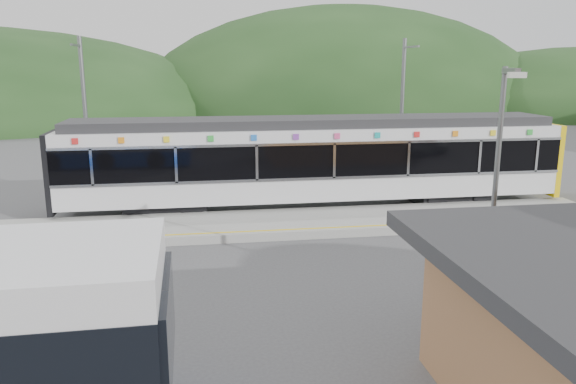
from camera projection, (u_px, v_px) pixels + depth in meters
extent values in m
plane|color=#4C4C4F|center=(278.00, 258.00, 17.34)|extent=(120.00, 120.00, 0.00)
ellipsoid|color=#1E3D19|center=(343.00, 111.00, 71.78)|extent=(52.00, 39.00, 26.00)
cube|color=#9E9E99|center=(265.00, 224.00, 20.49)|extent=(26.00, 3.20, 0.30)
cube|color=yellow|center=(269.00, 230.00, 19.20)|extent=(26.00, 0.10, 0.01)
cube|color=black|center=(167.00, 206.00, 22.50)|extent=(3.20, 2.20, 0.56)
cube|color=black|center=(449.00, 196.00, 24.32)|extent=(3.20, 2.20, 0.56)
cube|color=silver|center=(313.00, 183.00, 23.25)|extent=(20.00, 2.90, 0.92)
cube|color=black|center=(314.00, 155.00, 22.98)|extent=(20.00, 2.96, 1.45)
cube|color=silver|center=(321.00, 178.00, 21.69)|extent=(20.00, 0.05, 0.10)
cube|color=silver|center=(322.00, 144.00, 21.39)|extent=(20.00, 0.05, 0.10)
cube|color=silver|center=(314.00, 132.00, 22.77)|extent=(20.00, 2.90, 0.45)
cube|color=#2D2D30|center=(314.00, 122.00, 22.68)|extent=(19.40, 2.50, 0.36)
cube|color=yellow|center=(540.00, 157.00, 24.59)|extent=(0.24, 2.92, 3.00)
cube|color=black|center=(56.00, 170.00, 21.52)|extent=(0.20, 2.92, 3.00)
cube|color=silver|center=(92.00, 167.00, 20.24)|extent=(0.10, 0.05, 1.35)
cube|color=silver|center=(176.00, 165.00, 20.70)|extent=(0.10, 0.05, 1.35)
cube|color=silver|center=(257.00, 163.00, 21.16)|extent=(0.10, 0.05, 1.35)
cube|color=silver|center=(334.00, 161.00, 21.61)|extent=(0.10, 0.05, 1.35)
cube|color=silver|center=(409.00, 159.00, 22.07)|extent=(0.10, 0.05, 1.35)
cube|color=silver|center=(480.00, 157.00, 22.53)|extent=(0.10, 0.05, 1.35)
cube|color=silver|center=(537.00, 155.00, 22.91)|extent=(0.10, 0.05, 1.35)
cube|color=red|center=(75.00, 141.00, 19.97)|extent=(0.22, 0.04, 0.22)
cube|color=orange|center=(121.00, 140.00, 20.21)|extent=(0.22, 0.04, 0.22)
cube|color=yellow|center=(166.00, 139.00, 20.45)|extent=(0.22, 0.04, 0.22)
cube|color=green|center=(211.00, 139.00, 20.70)|extent=(0.22, 0.04, 0.22)
cube|color=blue|center=(254.00, 138.00, 20.94)|extent=(0.22, 0.04, 0.22)
cube|color=purple|center=(296.00, 137.00, 21.18)|extent=(0.22, 0.04, 0.22)
cube|color=#E54C8C|center=(337.00, 136.00, 21.43)|extent=(0.22, 0.04, 0.22)
cube|color=#19A5A5|center=(378.00, 135.00, 21.67)|extent=(0.22, 0.04, 0.22)
cube|color=red|center=(417.00, 134.00, 21.91)|extent=(0.22, 0.04, 0.22)
cube|color=orange|center=(455.00, 134.00, 22.16)|extent=(0.22, 0.04, 0.22)
cube|color=yellow|center=(493.00, 133.00, 22.40)|extent=(0.22, 0.04, 0.22)
cube|color=green|center=(530.00, 132.00, 22.64)|extent=(0.22, 0.04, 0.22)
cylinder|color=slate|center=(86.00, 121.00, 23.78)|extent=(0.18, 0.18, 7.00)
cube|color=slate|center=(76.00, 45.00, 22.32)|extent=(0.08, 1.80, 0.08)
cylinder|color=slate|center=(401.00, 117.00, 25.91)|extent=(0.18, 0.18, 7.00)
cube|color=slate|center=(411.00, 47.00, 24.45)|extent=(0.08, 1.80, 0.08)
cylinder|color=slate|center=(495.00, 194.00, 13.04)|extent=(0.12, 0.12, 5.81)
cube|color=slate|center=(516.00, 71.00, 11.99)|extent=(0.35, 0.97, 0.12)
cube|color=silver|center=(527.00, 75.00, 11.59)|extent=(0.38, 0.26, 0.12)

